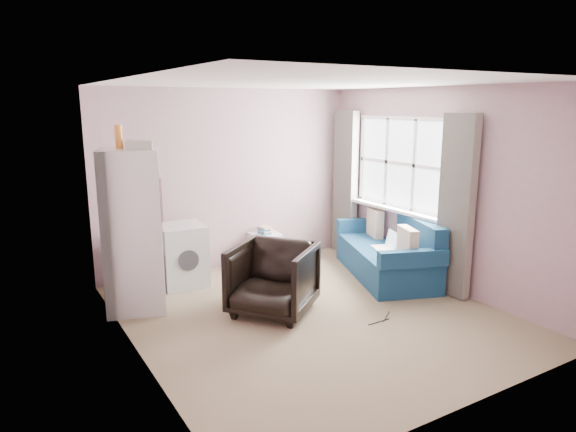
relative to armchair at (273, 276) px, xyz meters
name	(u,v)px	position (x,y,z in m)	size (l,w,h in m)	color
room	(314,203)	(0.37, -0.26, 0.82)	(3.84, 4.24, 2.54)	#857257
armchair	(273,276)	(0.00, 0.00, 0.00)	(0.84, 0.79, 0.87)	black
fridge	(133,230)	(-1.27, 0.91, 0.49)	(0.78, 0.78, 2.07)	silver
washing_machine	(182,254)	(-0.55, 1.40, -0.02)	(0.59, 0.60, 0.79)	silver
side_table	(265,246)	(0.79, 1.66, -0.17)	(0.43, 0.43, 0.55)	white
sofa	(390,253)	(1.99, 0.31, -0.13)	(1.46, 2.06, 0.84)	navy
window_dressing	(394,193)	(2.13, 0.44, 0.67)	(0.17, 2.62, 2.18)	white
floor_cables	(383,319)	(0.92, -0.79, -0.43)	(0.43, 0.18, 0.01)	black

